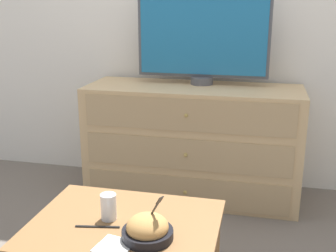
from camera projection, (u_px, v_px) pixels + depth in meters
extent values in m
plane|color=#70665B|center=(182.00, 176.00, 3.24)|extent=(12.00, 12.00, 0.00)
cube|color=white|center=(184.00, 0.00, 2.90)|extent=(12.00, 0.05, 2.60)
cube|color=tan|center=(193.00, 142.00, 2.85)|extent=(1.41, 0.50, 0.76)
cube|color=tan|center=(185.00, 192.00, 2.68)|extent=(1.30, 0.01, 0.20)
sphere|color=tan|center=(185.00, 192.00, 2.68)|extent=(0.02, 0.02, 0.02)
cube|color=tan|center=(186.00, 155.00, 2.61)|extent=(1.30, 0.01, 0.20)
sphere|color=tan|center=(186.00, 155.00, 2.60)|extent=(0.02, 0.02, 0.02)
cube|color=tan|center=(186.00, 115.00, 2.54)|extent=(1.30, 0.01, 0.20)
sphere|color=tan|center=(186.00, 116.00, 2.53)|extent=(0.02, 0.02, 0.02)
cylinder|color=#515156|center=(202.00, 81.00, 2.82)|extent=(0.15, 0.15, 0.05)
cube|color=#515156|center=(203.00, 35.00, 2.74)|extent=(0.87, 0.04, 0.54)
cube|color=#1E6B9E|center=(203.00, 36.00, 2.72)|extent=(0.83, 0.01, 0.50)
cube|color=olive|center=(124.00, 225.00, 1.71)|extent=(0.76, 0.58, 0.02)
cylinder|color=brown|center=(76.00, 230.00, 2.08)|extent=(0.04, 0.04, 0.41)
cylinder|color=brown|center=(215.00, 248.00, 1.93)|extent=(0.04, 0.04, 0.41)
cylinder|color=black|center=(148.00, 234.00, 1.58)|extent=(0.20, 0.20, 0.04)
ellipsoid|color=tan|center=(147.00, 227.00, 1.58)|extent=(0.16, 0.16, 0.10)
cube|color=black|center=(152.00, 213.00, 1.58)|extent=(0.08, 0.05, 0.14)
cube|color=black|center=(160.00, 200.00, 1.53)|extent=(0.03, 0.03, 0.03)
cylinder|color=#9E6638|center=(109.00, 211.00, 1.72)|extent=(0.06, 0.06, 0.07)
cylinder|color=white|center=(109.00, 207.00, 1.72)|extent=(0.07, 0.07, 0.11)
cube|color=white|center=(114.00, 246.00, 1.53)|extent=(0.15, 0.15, 0.00)
cube|color=black|center=(97.00, 227.00, 1.67)|extent=(0.18, 0.04, 0.01)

